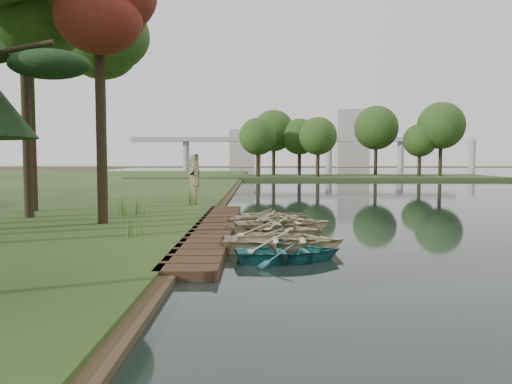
{
  "coord_description": "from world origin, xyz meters",
  "views": [
    {
      "loc": [
        0.18,
        -19.8,
        3.04
      ],
      "look_at": [
        0.1,
        -0.13,
        1.66
      ],
      "focal_mm": 35.0,
      "sensor_mm": 36.0,
      "label": 1
    }
  ],
  "objects_px": {
    "rowboat_1": "(283,239)",
    "rowboat_2": "(290,236)",
    "stored_rowboat": "(196,196)",
    "boardwalk": "(214,229)",
    "rowboat_0": "(289,250)"
  },
  "relations": [
    {
      "from": "stored_rowboat",
      "to": "rowboat_1",
      "type": "bearing_deg",
      "value": -157.08
    },
    {
      "from": "rowboat_1",
      "to": "rowboat_2",
      "type": "relative_size",
      "value": 1.28
    },
    {
      "from": "rowboat_1",
      "to": "rowboat_2",
      "type": "bearing_deg",
      "value": -12.97
    },
    {
      "from": "rowboat_2",
      "to": "stored_rowboat",
      "type": "distance_m",
      "value": 15.29
    },
    {
      "from": "boardwalk",
      "to": "rowboat_2",
      "type": "relative_size",
      "value": 5.28
    },
    {
      "from": "rowboat_1",
      "to": "stored_rowboat",
      "type": "bearing_deg",
      "value": 17.19
    },
    {
      "from": "boardwalk",
      "to": "rowboat_0",
      "type": "bearing_deg",
      "value": -64.2
    },
    {
      "from": "rowboat_0",
      "to": "stored_rowboat",
      "type": "bearing_deg",
      "value": 6.65
    },
    {
      "from": "boardwalk",
      "to": "rowboat_1",
      "type": "xyz_separation_m",
      "value": [
        2.58,
        -4.19,
        0.3
      ]
    },
    {
      "from": "boardwalk",
      "to": "stored_rowboat",
      "type": "height_order",
      "value": "stored_rowboat"
    },
    {
      "from": "rowboat_0",
      "to": "rowboat_1",
      "type": "height_order",
      "value": "rowboat_1"
    },
    {
      "from": "stored_rowboat",
      "to": "rowboat_0",
      "type": "bearing_deg",
      "value": -158.06
    },
    {
      "from": "boardwalk",
      "to": "rowboat_1",
      "type": "bearing_deg",
      "value": -58.35
    },
    {
      "from": "boardwalk",
      "to": "rowboat_0",
      "type": "xyz_separation_m",
      "value": [
        2.67,
        -5.52,
        0.22
      ]
    },
    {
      "from": "rowboat_0",
      "to": "rowboat_2",
      "type": "relative_size",
      "value": 1.02
    }
  ]
}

